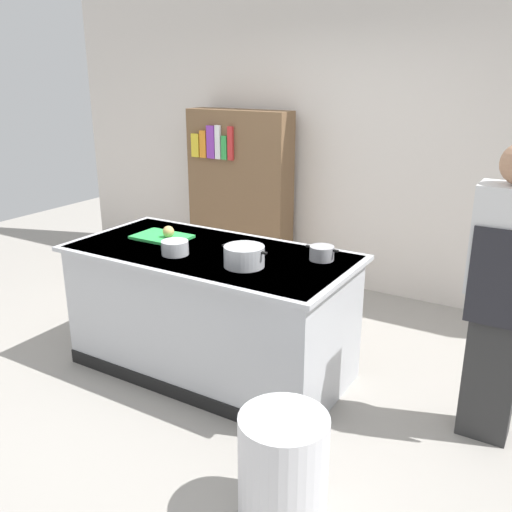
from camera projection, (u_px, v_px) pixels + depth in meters
name	position (u px, v px, depth m)	size (l,w,h in m)	color
ground_plane	(213.00, 368.00, 4.04)	(10.00, 10.00, 0.00)	#9E9991
back_wall	(336.00, 133.00, 5.27)	(6.40, 0.12, 3.00)	silver
counter_island	(211.00, 310.00, 3.89)	(1.98, 0.98, 0.90)	#B7BABF
cutting_board	(162.00, 237.00, 4.04)	(0.40, 0.28, 0.02)	green
onion	(168.00, 232.00, 3.98)	(0.08, 0.08, 0.08)	tan
stock_pot	(244.00, 256.00, 3.44)	(0.32, 0.26, 0.13)	#B7BABF
sauce_pan	(322.00, 253.00, 3.57)	(0.22, 0.16, 0.09)	#99999E
mixing_bowl	(175.00, 248.00, 3.67)	(0.18, 0.18, 0.09)	#B7BABF
trash_bin	(283.00, 469.00, 2.60)	(0.43, 0.43, 0.56)	silver
person_chef	(503.00, 291.00, 3.04)	(0.38, 0.25, 1.72)	#2D2D2D
bookshelf	(240.00, 195.00, 5.67)	(1.10, 0.31, 1.70)	brown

